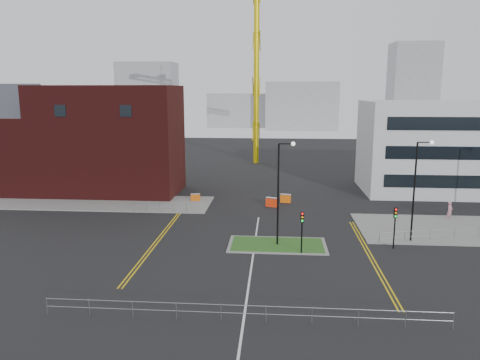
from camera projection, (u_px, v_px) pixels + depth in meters
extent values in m
plane|color=black|center=(249.00, 281.00, 33.47)|extent=(200.00, 200.00, 0.00)
cube|color=slate|center=(95.00, 202.00, 56.52)|extent=(28.00, 8.00, 0.12)
cube|color=slate|center=(277.00, 245.00, 41.14)|extent=(8.60, 4.60, 0.08)
cube|color=#26521B|center=(277.00, 245.00, 41.14)|extent=(8.00, 4.00, 0.12)
cube|color=#431110|center=(109.00, 140.00, 61.07)|extent=(18.00, 10.00, 14.00)
cube|color=black|center=(60.00, 111.00, 55.70)|extent=(1.40, 0.10, 1.40)
cube|color=black|center=(126.00, 111.00, 55.09)|extent=(1.40, 0.10, 1.40)
cube|color=#431110|center=(23.00, 154.00, 62.37)|extent=(6.00, 10.00, 10.00)
cube|color=#2D3038|center=(19.00, 117.00, 61.42)|extent=(6.40, 8.49, 8.49)
cube|color=silver|center=(460.00, 147.00, 61.66)|extent=(25.00, 12.00, 12.00)
cube|color=black|center=(477.00, 182.00, 56.44)|extent=(22.00, 0.10, 1.60)
cube|color=black|center=(479.00, 153.00, 55.77)|extent=(22.00, 0.10, 1.60)
cylinder|color=yellow|center=(256.00, 66.00, 84.09)|extent=(1.00, 1.00, 35.28)
cylinder|color=black|center=(278.00, 196.00, 40.29)|extent=(0.16, 0.16, 9.00)
cylinder|color=black|center=(286.00, 144.00, 39.39)|extent=(1.20, 0.10, 0.10)
sphere|color=silver|center=(293.00, 144.00, 39.34)|extent=(0.36, 0.36, 0.36)
cylinder|color=black|center=(414.00, 193.00, 41.33)|extent=(0.16, 0.16, 9.00)
cylinder|color=black|center=(425.00, 142.00, 40.43)|extent=(1.20, 0.10, 0.10)
sphere|color=silver|center=(432.00, 142.00, 40.38)|extent=(0.36, 0.36, 0.36)
cylinder|color=black|center=(302.00, 237.00, 38.75)|extent=(0.12, 0.12, 3.00)
cube|color=black|center=(302.00, 217.00, 38.43)|extent=(0.28, 0.22, 0.90)
sphere|color=red|center=(302.00, 214.00, 38.25)|extent=(0.18, 0.18, 0.18)
sphere|color=orange|center=(302.00, 217.00, 38.30)|extent=(0.18, 0.18, 0.18)
sphere|color=#0CCC33|center=(302.00, 221.00, 38.36)|extent=(0.18, 0.18, 0.18)
cylinder|color=black|center=(394.00, 232.00, 40.10)|extent=(0.12, 0.12, 3.00)
cube|color=black|center=(396.00, 213.00, 39.78)|extent=(0.28, 0.22, 0.90)
sphere|color=red|center=(396.00, 210.00, 39.59)|extent=(0.18, 0.18, 0.18)
sphere|color=orange|center=(396.00, 213.00, 39.65)|extent=(0.18, 0.18, 0.18)
sphere|color=#0CCC33|center=(396.00, 216.00, 39.71)|extent=(0.18, 0.18, 0.18)
cylinder|color=gray|center=(243.00, 305.00, 27.40)|extent=(24.00, 0.04, 0.04)
cylinder|color=gray|center=(243.00, 313.00, 27.50)|extent=(24.00, 0.04, 0.04)
cylinder|color=gray|center=(47.00, 306.00, 28.41)|extent=(0.05, 0.05, 1.10)
cylinder|color=gray|center=(454.00, 321.00, 26.58)|extent=(0.05, 0.05, 1.10)
cylinder|color=gray|center=(160.00, 204.00, 51.73)|extent=(6.00, 0.04, 0.04)
cylinder|color=gray|center=(160.00, 208.00, 51.83)|extent=(6.00, 0.04, 0.04)
cylinder|color=gray|center=(133.00, 208.00, 52.06)|extent=(0.05, 0.05, 1.10)
cylinder|color=gray|center=(187.00, 209.00, 51.60)|extent=(0.05, 0.05, 1.10)
cylinder|color=gray|center=(479.00, 227.00, 42.96)|extent=(19.01, 5.04, 0.04)
cylinder|color=gray|center=(478.00, 232.00, 43.06)|extent=(19.01, 5.04, 0.04)
cylinder|color=gray|center=(379.00, 238.00, 41.34)|extent=(0.05, 0.05, 1.10)
cube|color=silver|center=(251.00, 271.00, 35.43)|extent=(0.15, 30.00, 0.01)
cube|color=gold|center=(160.00, 235.00, 43.95)|extent=(0.12, 24.00, 0.01)
cube|color=gold|center=(163.00, 235.00, 43.93)|extent=(0.12, 24.00, 0.01)
cube|color=gold|center=(368.00, 256.00, 38.62)|extent=(0.12, 20.00, 0.01)
cube|color=gold|center=(372.00, 256.00, 38.60)|extent=(0.12, 20.00, 0.01)
cube|color=gray|center=(148.00, 97.00, 151.88)|extent=(18.00, 12.00, 22.00)
cube|color=gray|center=(301.00, 106.00, 158.41)|extent=(24.00, 12.00, 16.00)
cube|color=gray|center=(412.00, 88.00, 149.70)|extent=(14.00, 12.00, 28.00)
cube|color=gray|center=(250.00, 110.00, 169.96)|extent=(30.00, 12.00, 12.00)
imported|color=#CB8390|center=(450.00, 211.00, 49.08)|extent=(0.85, 0.81, 1.95)
cube|color=#CA540B|center=(195.00, 198.00, 57.19)|extent=(1.20, 0.60, 0.96)
cube|color=silver|center=(195.00, 194.00, 57.11)|extent=(1.20, 0.60, 0.12)
cube|color=orange|center=(286.00, 198.00, 56.63)|extent=(1.30, 0.66, 1.03)
cube|color=silver|center=(286.00, 195.00, 56.55)|extent=(1.30, 0.66, 0.12)
cube|color=#F4340D|center=(271.00, 202.00, 54.65)|extent=(1.37, 0.86, 1.08)
cube|color=silver|center=(271.00, 198.00, 54.56)|extent=(1.37, 0.86, 0.13)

